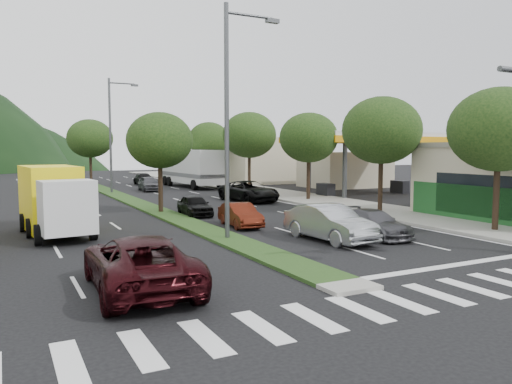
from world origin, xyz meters
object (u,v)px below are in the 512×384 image
tree_med_near (160,141)px  motorhome (192,167)px  car_queue_b (373,223)px  car_queue_c (240,215)px  tree_r_b (382,130)px  sedan_silver (330,223)px  car_queue_f (144,179)px  car_queue_a (195,205)px  suv_maroon (139,263)px  car_queue_e (149,183)px  streetlight_near (231,110)px  box_truck (54,203)px  car_queue_d (249,191)px  tree_r_c (309,138)px  tree_r_e (209,140)px  tree_r_a (499,130)px  tree_med_far (90,139)px  tree_r_d (249,135)px  streetlight_mid (113,130)px

tree_med_near → motorhome: tree_med_near is taller
car_queue_b → car_queue_c: (-4.03, 5.40, -0.01)m
tree_r_b → motorhome: (-3.19, 24.75, -3.01)m
sedan_silver → car_queue_f: size_ratio=1.10×
car_queue_a → car_queue_c: car_queue_a is taller
suv_maroon → car_queue_e: size_ratio=1.38×
tree_r_b → streetlight_near: streetlight_near is taller
tree_r_b → car_queue_a: size_ratio=1.93×
car_queue_c → box_truck: bearing=173.0°
car_queue_d → box_truck: box_truck is taller
tree_r_c → car_queue_b: (-5.87, -14.28, -4.14)m
tree_r_b → car_queue_f: tree_r_b is taller
tree_r_c → suv_maroon: 25.18m
tree_r_c → car_queue_c: 13.93m
sedan_silver → tree_med_near: bearing=103.8°
tree_r_e → streetlight_near: streetlight_near is taller
tree_r_b → suv_maroon: size_ratio=1.24×
tree_r_a → motorhome: (-3.19, 32.75, -2.79)m
tree_med_near → streetlight_near: streetlight_near is taller
tree_med_near → tree_med_far: (0.00, 26.00, 0.58)m
tree_r_a → tree_r_d: bearing=90.0°
tree_r_d → tree_r_e: (0.00, 10.00, -0.29)m
tree_r_e → car_queue_e: tree_r_e is taller
motorhome → tree_r_d: bearing=-68.4°
tree_r_e → box_truck: 32.98m
car_queue_a → car_queue_d: (6.35, 5.59, 0.15)m
tree_r_a → tree_med_far: (-12.00, 40.00, 0.19)m
tree_r_e → tree_r_a: bearing=-90.0°
tree_med_near → box_truck: (-6.50, -5.09, -2.95)m
car_queue_a → tree_r_c: bearing=23.8°
tree_med_far → tree_r_c: bearing=-63.4°
car_queue_b → tree_r_e: bearing=81.1°
tree_r_b → tree_r_d: 18.00m
streetlight_near → car_queue_a: streetlight_near is taller
tree_med_near → streetlight_mid: bearing=89.2°
tree_r_a → tree_med_far: 41.76m
tree_r_e → streetlight_near: (-11.79, -32.00, 0.69)m
car_queue_a → tree_med_near: bearing=132.1°
sedan_silver → car_queue_a: 10.53m
sedan_silver → suv_maroon: bearing=-161.5°
tree_r_c → car_queue_f: (-6.71, 22.30, -4.13)m
tree_med_near → suv_maroon: bearing=-108.4°
streetlight_near → car_queue_e: streetlight_near is taller
tree_r_b → tree_r_d: size_ratio=0.97×
tree_r_b → car_queue_f: 31.34m
tree_med_far → car_queue_e: 11.24m
tree_r_d → car_queue_d: tree_r_d is taller
tree_r_d → car_queue_c: size_ratio=1.99×
tree_r_d → box_truck: size_ratio=1.10×
box_truck → car_queue_f: bearing=-117.5°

